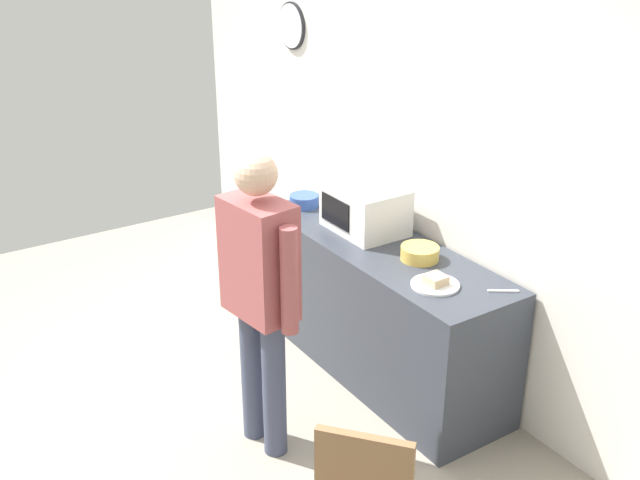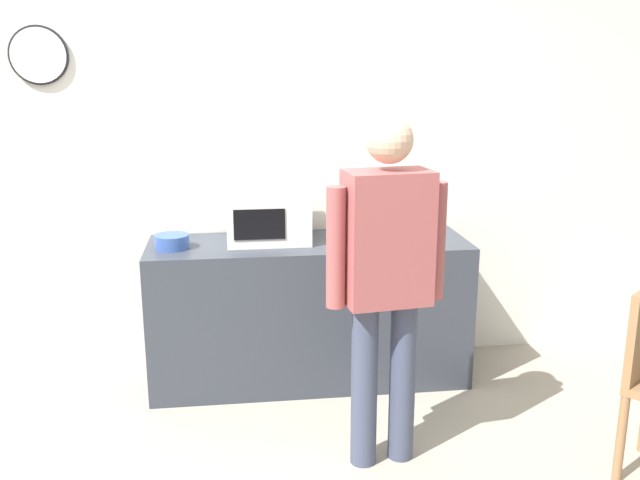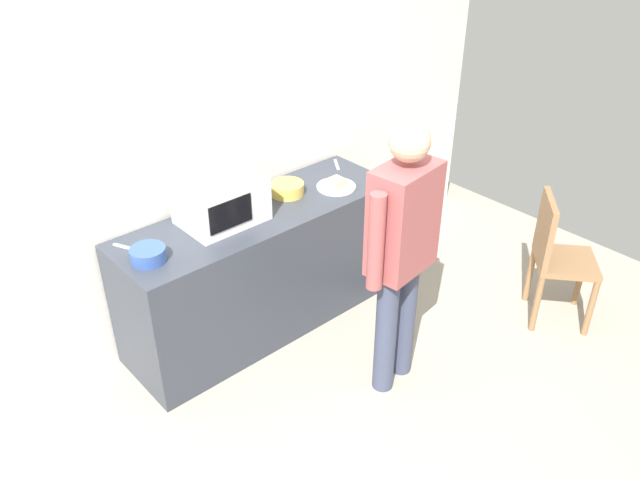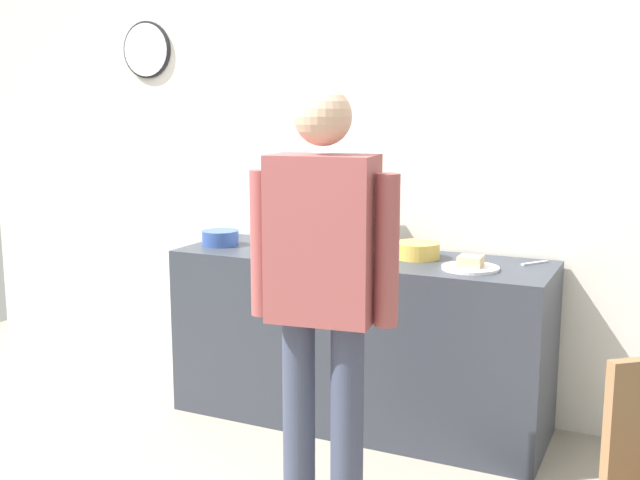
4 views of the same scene
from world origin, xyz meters
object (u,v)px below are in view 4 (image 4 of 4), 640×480
at_px(person_standing, 323,278).
at_px(microwave, 321,223).
at_px(cereal_bowl, 417,250).
at_px(spoon_utensil, 235,238).
at_px(fork_utensil, 535,263).
at_px(sandwich_plate, 470,266).
at_px(salad_bowl, 220,238).

bearing_deg(person_standing, microwave, 115.55).
height_order(cereal_bowl, person_standing, person_standing).
bearing_deg(spoon_utensil, fork_utensil, 0.53).
xyz_separation_m(microwave, cereal_bowl, (0.53, 0.01, -0.11)).
xyz_separation_m(sandwich_plate, fork_utensil, (0.25, 0.27, -0.02)).
xyz_separation_m(salad_bowl, spoon_utensil, (-0.04, 0.22, -0.04)).
xyz_separation_m(microwave, person_standing, (0.50, -1.05, -0.04)).
bearing_deg(sandwich_plate, salad_bowl, 178.55).
xyz_separation_m(salad_bowl, cereal_bowl, (1.11, 0.11, -0.00)).
bearing_deg(salad_bowl, fork_utensil, 7.89).
distance_m(salad_bowl, person_standing, 1.43).
distance_m(sandwich_plate, cereal_bowl, 0.35).
bearing_deg(salad_bowl, sandwich_plate, -1.45).
bearing_deg(fork_utensil, sandwich_plate, -133.44).
distance_m(microwave, salad_bowl, 0.59).
bearing_deg(spoon_utensil, sandwich_plate, -9.82).
relative_size(fork_utensil, spoon_utensil, 1.00).
xyz_separation_m(sandwich_plate, person_standing, (-0.35, -0.91, 0.10)).
bearing_deg(sandwich_plate, microwave, 170.67).
bearing_deg(microwave, salad_bowl, -169.78).
bearing_deg(microwave, fork_utensil, 6.66).
height_order(microwave, salad_bowl, microwave).
xyz_separation_m(salad_bowl, fork_utensil, (1.67, 0.23, -0.04)).
bearing_deg(microwave, cereal_bowl, 1.23).
distance_m(cereal_bowl, person_standing, 1.06).
relative_size(microwave, fork_utensil, 2.94).
bearing_deg(cereal_bowl, sandwich_plate, -25.66).
xyz_separation_m(microwave, spoon_utensil, (-0.61, 0.11, -0.15)).
height_order(sandwich_plate, person_standing, person_standing).
distance_m(microwave, sandwich_plate, 0.87).
distance_m(salad_bowl, fork_utensil, 1.69).
bearing_deg(spoon_utensil, person_standing, -46.30).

